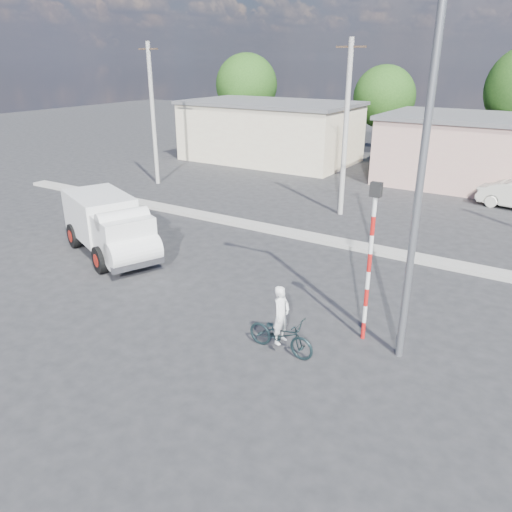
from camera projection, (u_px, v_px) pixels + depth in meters
The scene contains 9 objects.
ground_plane at pixel (236, 330), 14.12m from camera, with size 120.00×120.00×0.00m, color #262628.
median at pixel (346, 244), 20.37m from camera, with size 40.00×0.80×0.16m, color #99968E.
truck at pixel (110, 225), 18.97m from camera, with size 5.71×3.86×2.22m.
bicycle at pixel (281, 335), 12.90m from camera, with size 0.67×1.92×1.01m, color #18272A.
cyclist at pixel (281, 325), 12.80m from camera, with size 0.57×0.38×1.57m, color white.
traffic_pole at pixel (371, 250), 12.74m from camera, with size 0.28×0.18×4.36m.
streetlight at pixel (415, 164), 11.16m from camera, with size 2.34×0.22×9.00m.
building_row at pixel (457, 147), 30.05m from camera, with size 37.80×7.30×4.44m.
utility_poles at pixel (465, 139), 20.41m from camera, with size 35.40×0.24×8.00m.
Camera 1 is at (7.07, -10.12, 7.19)m, focal length 35.00 mm.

